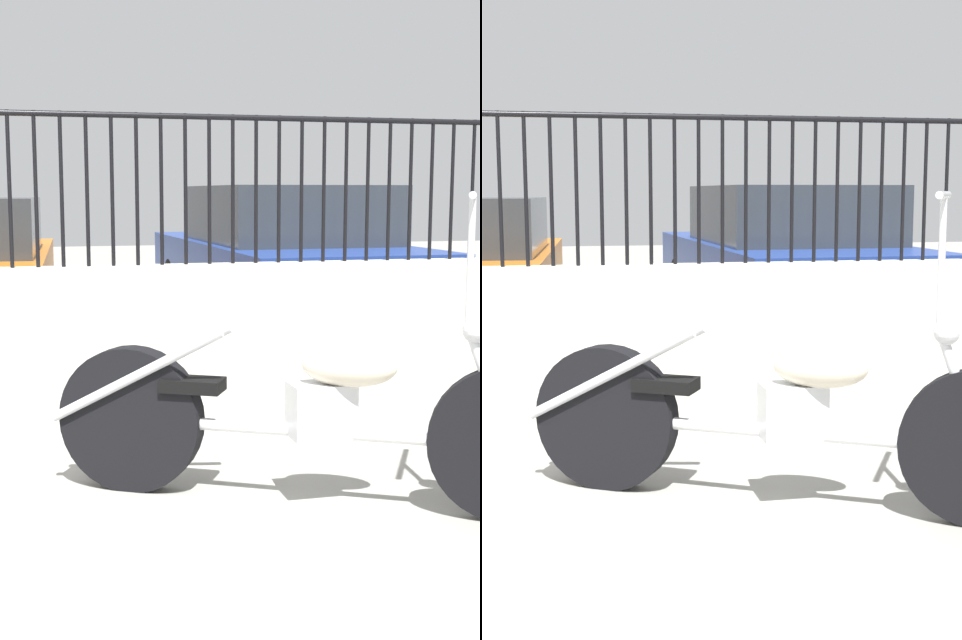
% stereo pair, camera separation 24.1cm
% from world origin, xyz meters
% --- Properties ---
extents(motorcycle_white, '(2.15, 1.27, 1.39)m').
position_xyz_m(motorcycle_white, '(1.82, 0.45, 0.40)').
color(motorcycle_white, black).
rests_on(motorcycle_white, ground_plane).
extents(car_blue, '(1.83, 4.54, 1.44)m').
position_xyz_m(car_blue, '(3.27, 5.21, 0.72)').
color(car_blue, black).
rests_on(car_blue, ground_plane).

